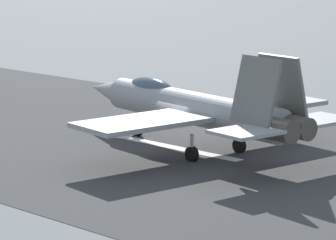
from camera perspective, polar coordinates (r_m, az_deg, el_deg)
The scene contains 4 objects.
ground_plane at distance 50.67m, azimuth 0.74°, elevation -1.74°, with size 400.00×400.00×0.00m, color slate.
runway_strip at distance 50.66m, azimuth 0.76°, elevation -1.73°, with size 240.00×26.00×0.02m.
fighter_jet at distance 49.66m, azimuth 1.60°, elevation 0.77°, with size 17.64×14.95×5.54m.
marker_cone_mid at distance 63.09m, azimuth 6.22°, elevation 0.93°, with size 0.44×0.44×0.55m, color orange.
Camera 1 is at (-33.70, 36.23, 10.93)m, focal length 102.51 mm.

